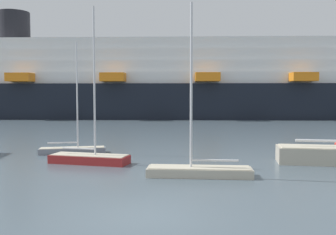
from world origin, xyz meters
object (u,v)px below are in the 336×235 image
object	(u,v)px
sailboat_0	(199,168)
cruise_ship	(120,84)
sailboat_1	(90,157)
sailboat_4	(73,148)

from	to	relation	value
sailboat_0	cruise_ship	size ratio (longest dim) A/B	0.08
sailboat_1	sailboat_4	xyz separation A→B (m)	(-2.01, 3.38, -0.03)
sailboat_0	sailboat_1	world-z (taller)	sailboat_1
sailboat_4	cruise_ship	distance (m)	39.98
sailboat_0	sailboat_1	xyz separation A→B (m)	(-5.86, 2.89, 0.01)
sailboat_0	sailboat_1	distance (m)	6.53
sailboat_1	sailboat_0	bearing A→B (deg)	-15.12
sailboat_1	cruise_ship	world-z (taller)	cruise_ship
sailboat_0	sailboat_1	bearing A→B (deg)	-24.84
sailboat_4	sailboat_1	bearing A→B (deg)	-73.02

